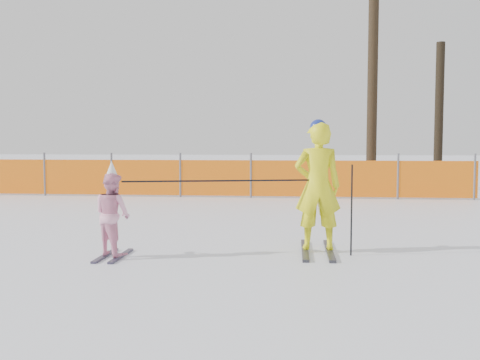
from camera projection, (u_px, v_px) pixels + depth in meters
name	position (u px, v px, depth m)	size (l,w,h in m)	color
ground	(236.00, 256.00, 7.25)	(120.00, 120.00, 0.00)	white
adult	(318.00, 186.00, 7.47)	(0.68, 1.44, 1.86)	black
child	(112.00, 213.00, 7.15)	(0.68, 0.89, 1.29)	black
ski_poles	(261.00, 190.00, 7.28)	(3.09, 0.59, 1.24)	black
safety_fence	(182.00, 177.00, 15.07)	(16.12, 0.06, 1.25)	#595960
tree_trunks	(393.00, 89.00, 17.33)	(2.38, 0.50, 7.36)	black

